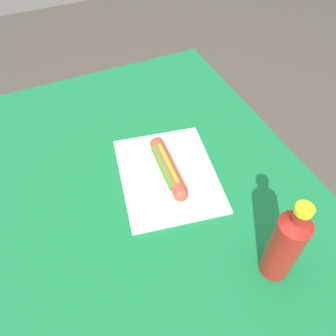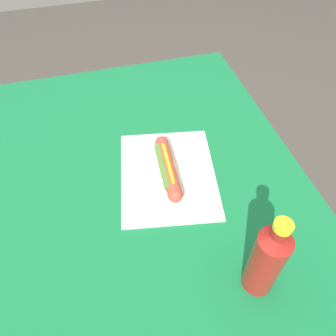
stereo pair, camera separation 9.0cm
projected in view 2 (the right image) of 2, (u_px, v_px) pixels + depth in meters
ground_plane at (157, 292)px, 1.47m from camera, size 6.00×6.00×0.00m
dining_table at (152, 214)px, 1.00m from camera, size 1.15×0.84×0.75m
paper_wrapper at (168, 175)px, 0.92m from camera, size 0.36×0.31×0.01m
hot_dog at (168, 168)px, 0.90m from camera, size 0.22×0.06×0.05m
soda_bottle at (267, 260)px, 0.65m from camera, size 0.07×0.07×0.23m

